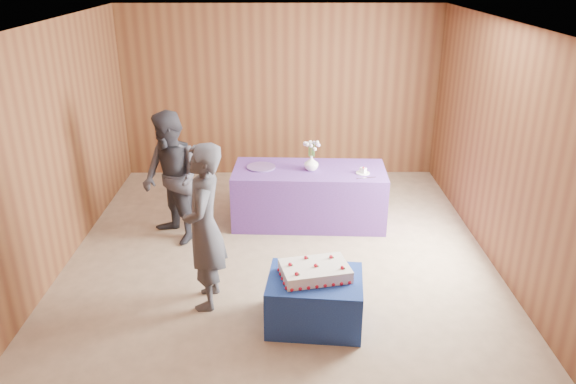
{
  "coord_description": "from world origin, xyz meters",
  "views": [
    {
      "loc": [
        0.06,
        -5.8,
        3.3
      ],
      "look_at": [
        0.1,
        0.1,
        0.85
      ],
      "focal_mm": 35.0,
      "sensor_mm": 36.0,
      "label": 1
    }
  ],
  "objects_px": {
    "guest_left": "(204,227)",
    "cake_table": "(315,300)",
    "sheet_cake": "(315,271)",
    "serving_table": "(309,195)",
    "vase": "(311,163)",
    "guest_right": "(171,179)"
  },
  "relations": [
    {
      "from": "cake_table",
      "to": "vase",
      "type": "xyz_separation_m",
      "value": [
        0.06,
        2.28,
        0.6
      ]
    },
    {
      "from": "cake_table",
      "to": "serving_table",
      "type": "relative_size",
      "value": 0.45
    },
    {
      "from": "cake_table",
      "to": "guest_right",
      "type": "xyz_separation_m",
      "value": [
        -1.67,
        1.79,
        0.58
      ]
    },
    {
      "from": "serving_table",
      "to": "sheet_cake",
      "type": "bearing_deg",
      "value": -88.3
    },
    {
      "from": "vase",
      "to": "guest_right",
      "type": "bearing_deg",
      "value": -164.06
    },
    {
      "from": "guest_left",
      "to": "sheet_cake",
      "type": "bearing_deg",
      "value": 73.14
    },
    {
      "from": "vase",
      "to": "guest_right",
      "type": "height_order",
      "value": "guest_right"
    },
    {
      "from": "guest_left",
      "to": "guest_right",
      "type": "xyz_separation_m",
      "value": [
        -0.59,
        1.42,
        -0.03
      ]
    },
    {
      "from": "guest_left",
      "to": "cake_table",
      "type": "bearing_deg",
      "value": 71.42
    },
    {
      "from": "cake_table",
      "to": "guest_left",
      "type": "relative_size",
      "value": 0.52
    },
    {
      "from": "sheet_cake",
      "to": "vase",
      "type": "relative_size",
      "value": 3.85
    },
    {
      "from": "cake_table",
      "to": "serving_table",
      "type": "bearing_deg",
      "value": 95.1
    },
    {
      "from": "cake_table",
      "to": "guest_right",
      "type": "bearing_deg",
      "value": 139.26
    },
    {
      "from": "guest_left",
      "to": "guest_right",
      "type": "distance_m",
      "value": 1.54
    },
    {
      "from": "vase",
      "to": "guest_right",
      "type": "xyz_separation_m",
      "value": [
        -1.74,
        -0.5,
        -0.02
      ]
    },
    {
      "from": "sheet_cake",
      "to": "guest_right",
      "type": "relative_size",
      "value": 0.45
    },
    {
      "from": "sheet_cake",
      "to": "vase",
      "type": "xyz_separation_m",
      "value": [
        0.06,
        2.25,
        0.29
      ]
    },
    {
      "from": "cake_table",
      "to": "guest_left",
      "type": "height_order",
      "value": "guest_left"
    },
    {
      "from": "serving_table",
      "to": "vase",
      "type": "bearing_deg",
      "value": -54.0
    },
    {
      "from": "cake_table",
      "to": "sheet_cake",
      "type": "xyz_separation_m",
      "value": [
        -0.0,
        0.04,
        0.31
      ]
    },
    {
      "from": "serving_table",
      "to": "guest_left",
      "type": "height_order",
      "value": "guest_left"
    },
    {
      "from": "cake_table",
      "to": "sheet_cake",
      "type": "bearing_deg",
      "value": 97.93
    }
  ]
}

